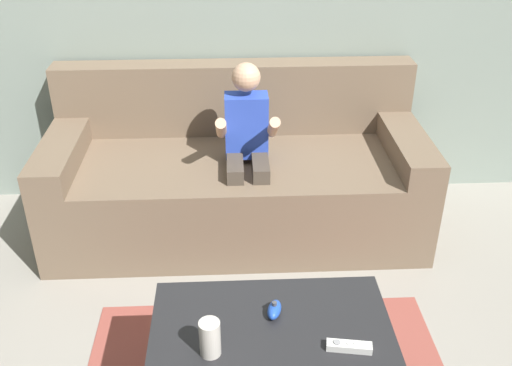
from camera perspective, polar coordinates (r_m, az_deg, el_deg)
name	(u,v)px	position (r m, az deg, el deg)	size (l,w,h in m)	color
couch	(237,177)	(3.07, -1.91, 0.56)	(1.90, 0.80, 0.82)	#75604C
person_seated_on_couch	(247,148)	(2.81, -0.86, 3.44)	(0.29, 0.36, 0.94)	#4C4238
coffee_table	(271,348)	(2.00, 1.51, -15.76)	(0.78, 0.50, 0.44)	#232326
game_remote_white_near_edge	(349,347)	(1.89, 9.04, -15.45)	(0.14, 0.06, 0.03)	white
nunchuk_blue	(274,310)	(1.98, 1.80, -12.21)	(0.07, 0.10, 0.05)	blue
soda_can	(210,338)	(1.83, -4.51, -14.81)	(0.07, 0.07, 0.12)	silver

